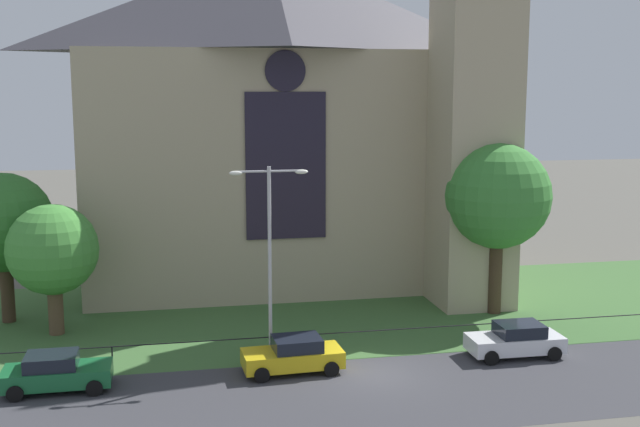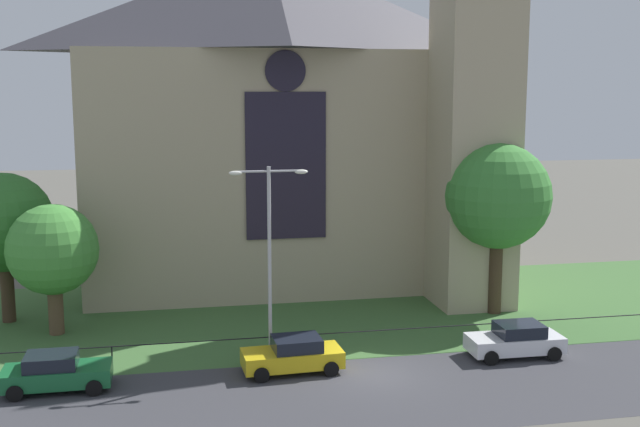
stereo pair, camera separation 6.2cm
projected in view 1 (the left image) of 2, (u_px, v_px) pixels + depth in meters
The scene contains 12 objects.
ground at pixel (327, 310), 42.89m from camera, with size 160.00×160.00×0.00m, color #56544C.
road_asphalt at pixel (388, 392), 31.27m from camera, with size 120.00×8.00×0.01m, color #38383D.
grass_verge at pixel (335, 320), 40.96m from camera, with size 120.00×20.00×0.01m, color #3D6633.
church_building at pixel (284, 115), 47.95m from camera, with size 23.20×16.20×26.00m.
iron_railing at pixel (319, 337), 35.10m from camera, with size 35.67×0.07×1.13m.
tree_left_far at pixel (3, 223), 39.94m from camera, with size 5.04×5.04×7.71m.
tree_left_near at pixel (53, 250), 38.06m from camera, with size 4.38×4.38×6.41m.
tree_right_near at pixel (498, 197), 41.37m from camera, with size 5.54×5.54×9.08m.
streetlamp_near at pixel (270, 240), 33.89m from camera, with size 3.37×0.26×8.62m.
parked_car_green at pixel (56, 372), 31.37m from camera, with size 4.21×2.03×1.51m.
parked_car_yellow at pixel (293, 355), 33.42m from camera, with size 4.28×2.19×1.51m.
parked_car_white at pixel (516, 340), 35.39m from camera, with size 4.23×2.07×1.51m.
Camera 1 is at (-8.46, -30.67, 11.91)m, focal length 44.42 mm.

